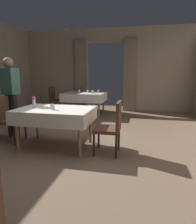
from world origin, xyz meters
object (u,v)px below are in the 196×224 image
at_px(dining_table_far, 84,96).
at_px(glass_far_d, 88,91).
at_px(chair_mid_right, 112,125).
at_px(glass_far_b, 98,91).
at_px(glass_mid_b, 52,107).
at_px(glass_far_a, 79,91).
at_px(glass_far_c, 93,92).
at_px(dining_table_mid, 55,113).
at_px(chair_mid_left, 7,117).
at_px(flower_vase_mid, 34,101).
at_px(person_waiter_by_doorway, 11,91).
at_px(chair_far_left, 55,99).

bearing_deg(dining_table_far, glass_far_d, 46.94).
xyz_separation_m(chair_mid_right, glass_far_b, (-0.97, 3.32, 0.28)).
xyz_separation_m(glass_mid_b, glass_far_a, (-0.47, 3.05, -0.00)).
bearing_deg(dining_table_far, glass_far_c, -27.54).
bearing_deg(glass_far_b, glass_mid_b, -91.90).
distance_m(glass_far_a, glass_far_c, 0.53).
height_order(dining_table_mid, chair_mid_left, chair_mid_left).
bearing_deg(flower_vase_mid, dining_table_mid, -6.49).
relative_size(chair_mid_right, person_waiter_by_doorway, 0.54).
height_order(dining_table_far, glass_mid_b, glass_mid_b).
xyz_separation_m(chair_mid_left, flower_vase_mid, (0.64, -0.02, 0.35)).
height_order(chair_mid_left, person_waiter_by_doorway, person_waiter_by_doorway).
bearing_deg(glass_far_b, glass_far_d, -148.74).
bearing_deg(glass_far_c, person_waiter_by_doorway, -117.71).
bearing_deg(glass_far_b, flower_vase_mid, -100.26).
xyz_separation_m(flower_vase_mid, glass_far_b, (0.58, 3.18, -0.07)).
xyz_separation_m(dining_table_far, chair_mid_left, (-0.81, -2.86, -0.14)).
xyz_separation_m(dining_table_far, chair_far_left, (-1.07, 0.06, -0.14)).
height_order(flower_vase_mid, glass_mid_b, flower_vase_mid).
distance_m(chair_far_left, glass_far_b, 1.52).
xyz_separation_m(dining_table_far, person_waiter_by_doorway, (-0.91, -2.54, 0.37)).
bearing_deg(glass_far_c, dining_table_mid, -90.98).
bearing_deg(person_waiter_by_doorway, glass_far_d, 69.18).
bearing_deg(glass_mid_b, chair_mid_right, 1.66).
bearing_deg(glass_far_c, glass_mid_b, -90.70).
distance_m(chair_mid_right, flower_vase_mid, 1.59).
bearing_deg(chair_mid_left, glass_far_b, 68.95).
height_order(flower_vase_mid, glass_far_c, flower_vase_mid).
distance_m(glass_far_a, person_waiter_by_doorway, 2.64).
xyz_separation_m(chair_mid_left, chair_far_left, (-0.27, 2.92, 0.00)).
distance_m(glass_mid_b, glass_far_b, 3.35).
bearing_deg(glass_far_b, glass_far_c, -99.34).
distance_m(flower_vase_mid, person_waiter_by_doorway, 0.84).
bearing_deg(chair_mid_right, glass_far_d, 112.29).
relative_size(glass_mid_b, glass_far_d, 1.14).
xyz_separation_m(chair_far_left, glass_far_c, (1.41, -0.23, 0.29)).
relative_size(glass_far_c, glass_far_d, 1.23).
relative_size(chair_mid_left, glass_far_d, 10.44).
height_order(chair_mid_left, glass_far_d, chair_mid_left).
bearing_deg(chair_far_left, glass_far_c, -9.45).
height_order(dining_table_mid, chair_far_left, chair_far_left).
bearing_deg(glass_mid_b, dining_table_mid, 95.65).
relative_size(dining_table_far, glass_far_b, 15.12).
distance_m(chair_mid_left, chair_mid_right, 2.19).
height_order(chair_mid_left, flower_vase_mid, flower_vase_mid).
height_order(chair_mid_right, flower_vase_mid, flower_vase_mid).
xyz_separation_m(dining_table_mid, chair_mid_right, (1.09, -0.09, -0.15)).
bearing_deg(flower_vase_mid, glass_far_b, 79.74).
height_order(glass_far_c, glass_far_d, glass_far_c).
relative_size(dining_table_mid, glass_mid_b, 13.86).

